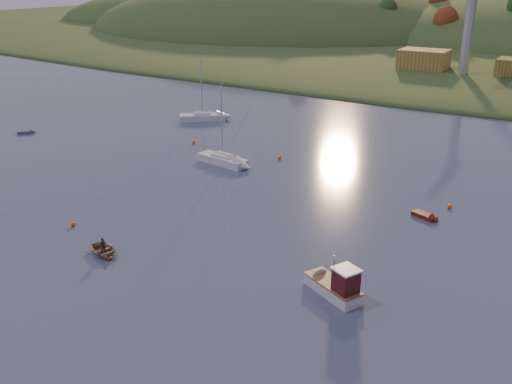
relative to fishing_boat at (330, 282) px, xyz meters
The scene contains 18 objects.
shore_slope 144.07m from the fishing_boat, 95.66° to the left, with size 640.00×150.00×7.00m, color #304B1E.
hill_left_far 260.27m from the fishing_boat, 132.02° to the left, with size 120.00×100.00×32.00m, color #304B1E.
hill_left 206.58m from the fishing_boat, 120.29° to the left, with size 170.00×140.00×44.00m, color #304B1E.
hillside_trees 163.99m from the fishing_boat, 94.97° to the left, with size 280.00×50.00×32.00m, color #174117, non-canonical shape.
wharf 100.79m from the fishing_boat, 95.24° to the left, with size 42.00×16.00×2.40m, color slate.
shed_west 103.84m from the fishing_boat, 102.35° to the left, with size 11.00×8.00×4.80m, color olive.
dock_crane 98.88m from the fishing_boat, 97.19° to the left, with size 3.20×28.00×20.30m.
fishing_boat is the anchor object (origin of this frame).
sailboat_near 59.69m from the fishing_boat, 136.64° to the left, with size 7.76×6.69×11.01m.
sailboat_far 35.00m from the fishing_boat, 139.25° to the left, with size 7.79×3.32×10.47m.
canoe 21.23m from the fishing_boat, 166.42° to the right, with size 2.68×3.75×0.78m, color #8B704C.
paddler 21.23m from the fishing_boat, 166.42° to the right, with size 0.52×0.34×1.44m, color black.
red_tender 19.14m from the fishing_boat, 81.42° to the left, with size 3.37×2.18×1.09m.
grey_dinghy 65.41m from the fishing_boat, 162.71° to the left, with size 2.76×2.75×1.06m.
buoy_1 23.57m from the fishing_boat, 80.44° to the left, with size 0.50×0.50×0.50m, color orange.
buoy_2 46.05m from the fishing_boat, 141.39° to the left, with size 0.50×0.50×0.50m, color orange.
buoy_3 35.67m from the fishing_boat, 125.99° to the left, with size 0.50×0.50×0.50m, color orange.
buoy_4 28.12m from the fishing_boat, behind, with size 0.50×0.50×0.50m, color orange.
Camera 1 is at (30.40, -16.22, 24.61)m, focal length 40.00 mm.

